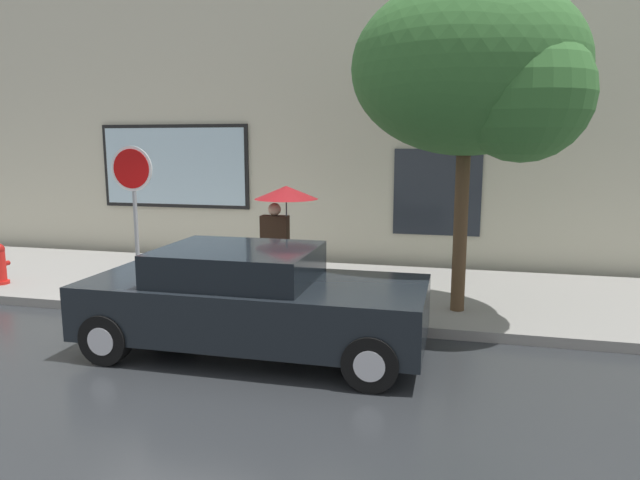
{
  "coord_description": "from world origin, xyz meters",
  "views": [
    {
      "loc": [
        3.84,
        -6.77,
        2.7
      ],
      "look_at": [
        1.76,
        1.8,
        1.2
      ],
      "focal_mm": 31.79,
      "sensor_mm": 36.0,
      "label": 1
    }
  ],
  "objects_px": {
    "parked_car": "(252,300)",
    "stop_sign": "(133,190)",
    "pedestrian_with_umbrella": "(283,207)",
    "street_tree": "(478,73)"
  },
  "relations": [
    {
      "from": "pedestrian_with_umbrella",
      "to": "stop_sign",
      "type": "xyz_separation_m",
      "value": [
        -2.5,
        -0.45,
        0.27
      ]
    },
    {
      "from": "pedestrian_with_umbrella",
      "to": "street_tree",
      "type": "height_order",
      "value": "street_tree"
    },
    {
      "from": "parked_car",
      "to": "pedestrian_with_umbrella",
      "type": "relative_size",
      "value": 2.37
    },
    {
      "from": "parked_car",
      "to": "street_tree",
      "type": "xyz_separation_m",
      "value": [
        2.77,
        1.95,
        3.0
      ]
    },
    {
      "from": "parked_car",
      "to": "street_tree",
      "type": "height_order",
      "value": "street_tree"
    },
    {
      "from": "parked_car",
      "to": "stop_sign",
      "type": "distance_m",
      "value": 3.55
    },
    {
      "from": "parked_car",
      "to": "street_tree",
      "type": "relative_size",
      "value": 0.9
    },
    {
      "from": "parked_car",
      "to": "stop_sign",
      "type": "xyz_separation_m",
      "value": [
        -2.78,
        1.83,
        1.24
      ]
    },
    {
      "from": "street_tree",
      "to": "stop_sign",
      "type": "xyz_separation_m",
      "value": [
        -5.55,
        -0.12,
        -1.77
      ]
    },
    {
      "from": "pedestrian_with_umbrella",
      "to": "street_tree",
      "type": "bearing_deg",
      "value": -6.23
    }
  ]
}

